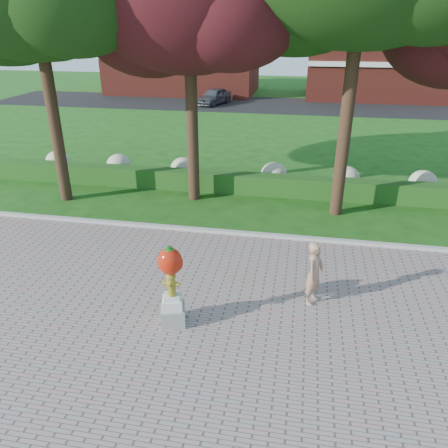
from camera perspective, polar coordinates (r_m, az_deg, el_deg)
ground at (r=11.96m, az=-1.53°, el=-7.73°), size 100.00×100.00×0.00m
walkway at (r=8.95m, az=-7.20°, el=-21.31°), size 40.00×14.00×0.04m
curb at (r=14.49m, az=0.91°, el=-1.16°), size 40.00×0.18×0.15m
lawn_hedge at (r=18.02m, az=3.06°, el=5.29°), size 24.00×0.70×0.80m
hydrangea_row at (r=18.85m, az=5.22°, el=6.61°), size 20.10×1.10×0.99m
street at (r=38.44m, az=7.41°, el=15.14°), size 50.00×8.00×0.02m
building_left at (r=45.58m, az=-5.34°, el=21.17°), size 14.00×8.00×7.00m
building_right at (r=44.34m, az=19.20°, el=19.50°), size 12.00×8.00×6.40m
hydrant_sculpture at (r=9.94m, az=-6.91°, el=-7.78°), size 0.68×0.68×2.03m
woman at (r=10.95m, az=11.73°, el=-6.30°), size 0.60×0.71×1.66m
parked_car at (r=38.44m, az=-1.30°, el=16.35°), size 2.76×4.20×1.33m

